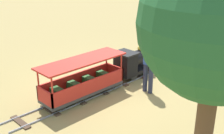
{
  "coord_description": "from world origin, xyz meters",
  "views": [
    {
      "loc": [
        5.17,
        -5.12,
        3.33
      ],
      "look_at": [
        0.0,
        -0.06,
        0.55
      ],
      "focal_mm": 45.77,
      "sensor_mm": 36.0,
      "label": 1
    }
  ],
  "objects_px": {
    "conductor_person": "(149,58)",
    "oak_tree_far": "(218,25)",
    "locomotive": "(135,61)",
    "passenger_car": "(83,82)"
  },
  "relations": [
    {
      "from": "conductor_person",
      "to": "oak_tree_far",
      "type": "xyz_separation_m",
      "value": [
        2.75,
        -2.28,
        1.64
      ]
    },
    {
      "from": "locomotive",
      "to": "passenger_car",
      "type": "xyz_separation_m",
      "value": [
        0.0,
        -1.95,
        -0.06
      ]
    },
    {
      "from": "passenger_car",
      "to": "conductor_person",
      "type": "relative_size",
      "value": 1.45
    },
    {
      "from": "locomotive",
      "to": "passenger_car",
      "type": "bearing_deg",
      "value": -90.0
    },
    {
      "from": "passenger_car",
      "to": "conductor_person",
      "type": "distance_m",
      "value": 1.77
    },
    {
      "from": "locomotive",
      "to": "conductor_person",
      "type": "distance_m",
      "value": 1.18
    },
    {
      "from": "conductor_person",
      "to": "oak_tree_far",
      "type": "relative_size",
      "value": 0.45
    },
    {
      "from": "locomotive",
      "to": "conductor_person",
      "type": "relative_size",
      "value": 0.89
    },
    {
      "from": "passenger_car",
      "to": "conductor_person",
      "type": "height_order",
      "value": "conductor_person"
    },
    {
      "from": "locomotive",
      "to": "conductor_person",
      "type": "bearing_deg",
      "value": -29.81
    }
  ]
}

